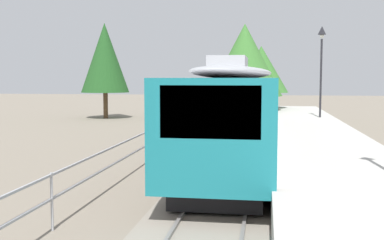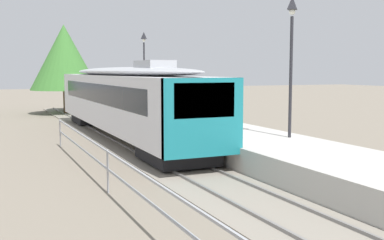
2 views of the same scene
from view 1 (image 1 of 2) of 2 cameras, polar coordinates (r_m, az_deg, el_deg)
ground_plane at (r=11.65m, az=-12.74°, el=-11.25°), size 160.00×160.00×0.00m
track_rails at (r=10.93m, az=2.39°, el=-12.03°), size 3.20×60.00×0.14m
commuter_train at (r=19.49m, az=5.40°, el=1.79°), size 2.82×19.24×3.74m
station_platform at (r=10.95m, az=19.82°, el=-10.03°), size 3.90×60.00×0.90m
platform_lamp_far_end at (r=29.40m, az=15.12°, el=7.56°), size 0.34×0.34×5.35m
tree_behind_carpark at (r=37.66m, az=8.20°, el=5.96°), size 4.21×4.21×5.68m
tree_behind_station_far at (r=35.11m, az=6.27°, el=7.10°), size 5.45×5.45×7.12m
tree_distant_left at (r=39.06m, az=-10.30°, el=7.27°), size 3.80×3.80×7.57m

